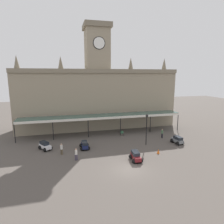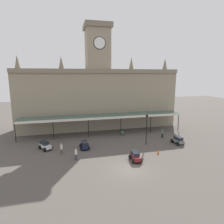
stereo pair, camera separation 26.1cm
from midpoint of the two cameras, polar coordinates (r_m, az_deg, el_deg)
The scene contains 13 objects.
ground_plane at distance 24.99m, azimuth 4.58°, elevation -16.47°, with size 140.00×140.00×0.00m, color #514A44.
station_building at distance 42.64m, azimuth -4.42°, elevation 5.02°, with size 33.59×7.17×21.72m.
entrance_canopy at distance 37.54m, azimuth -2.79°, elevation -1.16°, with size 31.50×3.26×3.77m.
car_navy_estate at distance 31.17m, azimuth -8.35°, elevation -9.70°, with size 1.54×2.25×1.27m.
car_grey_estate at distance 34.84m, azimuth 18.51°, elevation -7.92°, with size 1.69×2.33×1.27m.
car_maroon_estate at distance 27.05m, azimuth 6.71°, elevation -12.96°, with size 1.64×2.30×1.27m.
car_white_estate at distance 32.29m, azimuth -19.37°, elevation -9.48°, with size 2.24×2.43×1.27m.
pedestrian_crossing_forecourt at distance 27.35m, azimuth -10.81°, elevation -12.02°, with size 0.39×0.34×1.67m.
pedestrian_beside_cars at distance 29.59m, azimuth -14.91°, elevation -10.40°, with size 0.34×0.34×1.67m.
pedestrian_near_entrance at distance 37.07m, azimuth 14.38°, elevation -6.00°, with size 0.34×0.39×1.67m.
victorian_lamppost at distance 32.20m, azimuth 9.93°, elevation -4.03°, with size 0.30×0.30×5.30m.
traffic_cone at distance 29.96m, azimuth 13.26°, elevation -11.21°, with size 0.40×0.40×0.68m, color orange.
planter_forecourt_centre at distance 37.23m, azimuth 2.79°, elevation -6.26°, with size 0.60×0.60×0.96m.
Camera 1 is at (-7.49, -20.90, 11.49)m, focal length 30.99 mm.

